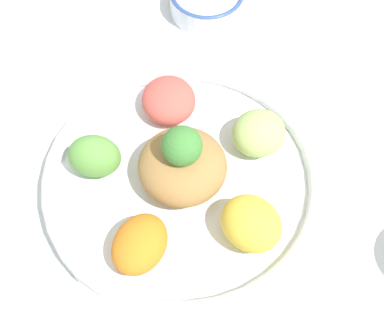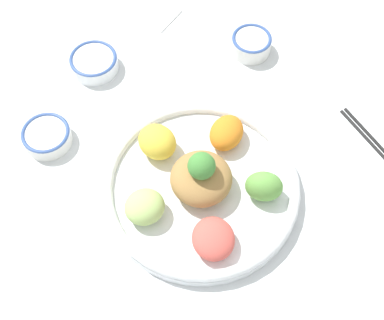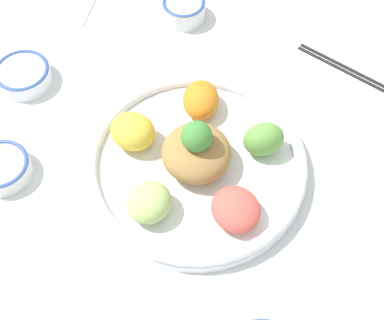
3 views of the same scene
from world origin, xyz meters
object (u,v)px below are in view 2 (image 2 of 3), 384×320
(sauce_bowl_dark, at_px, (251,43))
(serving_spoon_extra, at_px, (159,31))
(sauce_bowl_red, at_px, (94,62))
(rice_bowl_blue, at_px, (47,136))
(chopsticks_pair_near, at_px, (378,147))
(salad_platter, at_px, (200,184))

(sauce_bowl_dark, xyz_separation_m, serving_spoon_extra, (-0.21, 0.02, -0.02))
(sauce_bowl_red, relative_size, rice_bowl_blue, 1.06)
(sauce_bowl_dark, bearing_deg, rice_bowl_blue, -142.07)
(sauce_bowl_red, distance_m, sauce_bowl_dark, 0.34)
(sauce_bowl_red, height_order, chopsticks_pair_near, sauce_bowl_red)
(sauce_bowl_dark, height_order, serving_spoon_extra, sauce_bowl_dark)
(sauce_bowl_dark, bearing_deg, sauce_bowl_red, -163.35)
(sauce_bowl_red, relative_size, serving_spoon_extra, 0.80)
(sauce_bowl_red, bearing_deg, serving_spoon_extra, 46.06)
(rice_bowl_blue, bearing_deg, sauce_bowl_red, 76.11)
(rice_bowl_blue, bearing_deg, chopsticks_pair_near, 7.06)
(rice_bowl_blue, xyz_separation_m, sauce_bowl_dark, (0.37, 0.29, 0.00))
(salad_platter, bearing_deg, serving_spoon_extra, 110.97)
(salad_platter, relative_size, rice_bowl_blue, 3.85)
(rice_bowl_blue, bearing_deg, salad_platter, -11.97)
(salad_platter, bearing_deg, sauce_bowl_dark, 80.21)
(sauce_bowl_dark, relative_size, serving_spoon_extra, 0.68)
(salad_platter, distance_m, sauce_bowl_dark, 0.36)
(sauce_bowl_dark, bearing_deg, salad_platter, -99.79)
(rice_bowl_blue, bearing_deg, serving_spoon_extra, 62.34)
(salad_platter, relative_size, chopsticks_pair_near, 2.12)
(rice_bowl_blue, height_order, serving_spoon_extra, rice_bowl_blue)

